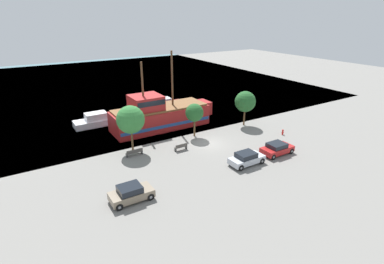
# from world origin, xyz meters

# --- Properties ---
(ground_plane) EXTENTS (160.00, 160.00, 0.00)m
(ground_plane) POSITION_xyz_m (0.00, 0.00, 0.00)
(ground_plane) COLOR gray
(water_surface) EXTENTS (80.00, 80.00, 0.00)m
(water_surface) POSITION_xyz_m (0.00, 44.00, 0.00)
(water_surface) COLOR slate
(water_surface) RESTS_ON ground
(pirate_ship) EXTENTS (15.34, 4.93, 10.89)m
(pirate_ship) POSITION_xyz_m (-2.80, 8.64, 1.91)
(pirate_ship) COLOR #A31E1E
(pirate_ship) RESTS_ON water_surface
(moored_boat_dockside) EXTENTS (7.61, 2.52, 1.94)m
(moored_boat_dockside) POSITION_xyz_m (-10.02, 14.48, 0.72)
(moored_boat_dockside) COLOR silver
(moored_boat_dockside) RESTS_ON water_surface
(moored_boat_outer) EXTENTS (6.57, 2.29, 1.89)m
(moored_boat_outer) POSITION_xyz_m (2.16, 16.75, 0.71)
(moored_boat_outer) COLOR maroon
(moored_boat_outer) RESTS_ON water_surface
(parked_car_curb_front) EXTENTS (4.03, 1.88, 1.45)m
(parked_car_curb_front) POSITION_xyz_m (0.25, -6.90, 0.73)
(parked_car_curb_front) COLOR #B7BCC6
(parked_car_curb_front) RESTS_ON ground_plane
(parked_car_curb_mid) EXTENTS (3.98, 1.99, 1.41)m
(parked_car_curb_mid) POSITION_xyz_m (5.11, -6.78, 0.71)
(parked_car_curb_mid) COLOR #B21E1E
(parked_car_curb_mid) RESTS_ON ground_plane
(parked_car_curb_rear) EXTENTS (3.84, 1.97, 1.50)m
(parked_car_curb_rear) POSITION_xyz_m (-13.13, -6.76, 0.74)
(parked_car_curb_rear) COLOR #7F705B
(parked_car_curb_rear) RESTS_ON ground_plane
(fire_hydrant) EXTENTS (0.42, 0.25, 0.76)m
(fire_hydrant) POSITION_xyz_m (10.42, -2.84, 0.41)
(fire_hydrant) COLOR red
(fire_hydrant) RESTS_ON ground_plane
(bench_promenade_east) EXTENTS (1.99, 0.45, 0.85)m
(bench_promenade_east) POSITION_xyz_m (-9.51, 1.65, 0.45)
(bench_promenade_east) COLOR #4C4742
(bench_promenade_east) RESTS_ON ground_plane
(bench_promenade_west) EXTENTS (1.62, 0.45, 0.85)m
(bench_promenade_west) POSITION_xyz_m (-4.08, 0.13, 0.43)
(bench_promenade_west) COLOR #4C4742
(bench_promenade_west) RESTS_ON ground_plane
(tree_row_east) EXTENTS (3.35, 3.35, 5.68)m
(tree_row_east) POSITION_xyz_m (-9.14, 3.17, 3.99)
(tree_row_east) COLOR brown
(tree_row_east) RESTS_ON ground_plane
(tree_row_mideast) EXTENTS (2.44, 2.44, 4.57)m
(tree_row_mideast) POSITION_xyz_m (-0.23, 3.17, 3.33)
(tree_row_mideast) COLOR brown
(tree_row_mideast) RESTS_ON ground_plane
(tree_row_midwest) EXTENTS (3.06, 3.06, 5.16)m
(tree_row_midwest) POSITION_xyz_m (8.42, 2.96, 3.62)
(tree_row_midwest) COLOR brown
(tree_row_midwest) RESTS_ON ground_plane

